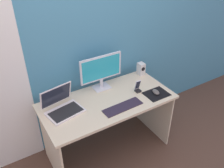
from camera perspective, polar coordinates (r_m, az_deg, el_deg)
ground_plane at (r=2.95m, az=-0.91°, el=-15.08°), size 8.00×8.00×0.00m
wall_back at (r=2.53m, az=-6.13°, el=10.94°), size 6.00×0.04×2.50m
desk at (r=2.55m, az=-1.02°, el=-6.53°), size 1.36×0.65×0.72m
monitor at (r=2.54m, az=-2.59°, el=3.19°), size 0.48×0.14×0.39m
speaker_right at (r=2.87m, az=6.88°, el=3.55°), size 0.07×0.08×0.15m
laptop at (r=2.35m, az=-11.72°, el=-5.20°), size 0.38×0.34×0.23m
keyboard_external at (r=2.37m, az=2.57°, el=-5.44°), size 0.41×0.14×0.01m
mousepad at (r=2.59m, az=10.46°, el=-2.32°), size 0.25×0.20×0.00m
mouse at (r=2.59m, az=10.34°, el=-1.87°), size 0.08×0.11×0.04m
phone_in_dock at (r=2.58m, az=6.11°, el=-0.85°), size 0.06×0.06×0.14m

